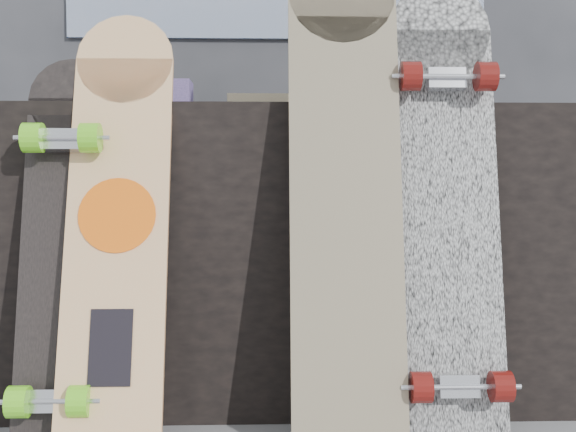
{
  "coord_description": "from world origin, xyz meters",
  "views": [
    {
      "loc": [
        -0.05,
        -1.57,
        0.61
      ],
      "look_at": [
        0.01,
        0.2,
        0.52
      ],
      "focal_mm": 45.0,
      "sensor_mm": 36.0,
      "label": 1
    }
  ],
  "objects_px": {
    "skateboard_dark": "(63,242)",
    "vendor_table": "(282,252)",
    "longboard_cascadia": "(447,196)",
    "longboard_geisha": "(118,210)",
    "longboard_celtic": "(345,170)"
  },
  "relations": [
    {
      "from": "skateboard_dark",
      "to": "vendor_table",
      "type": "bearing_deg",
      "value": 35.92
    },
    {
      "from": "vendor_table",
      "to": "longboard_cascadia",
      "type": "distance_m",
      "value": 0.56
    },
    {
      "from": "longboard_geisha",
      "to": "skateboard_dark",
      "type": "distance_m",
      "value": 0.15
    },
    {
      "from": "vendor_table",
      "to": "skateboard_dark",
      "type": "relative_size",
      "value": 1.76
    },
    {
      "from": "vendor_table",
      "to": "longboard_cascadia",
      "type": "height_order",
      "value": "longboard_cascadia"
    },
    {
      "from": "vendor_table",
      "to": "longboard_cascadia",
      "type": "bearing_deg",
      "value": -43.26
    },
    {
      "from": "vendor_table",
      "to": "longboard_geisha",
      "type": "height_order",
      "value": "longboard_geisha"
    },
    {
      "from": "longboard_celtic",
      "to": "skateboard_dark",
      "type": "bearing_deg",
      "value": 178.77
    },
    {
      "from": "vendor_table",
      "to": "skateboard_dark",
      "type": "bearing_deg",
      "value": -144.08
    },
    {
      "from": "longboard_celtic",
      "to": "longboard_cascadia",
      "type": "distance_m",
      "value": 0.26
    },
    {
      "from": "longboard_geisha",
      "to": "skateboard_dark",
      "type": "height_order",
      "value": "longboard_geisha"
    },
    {
      "from": "longboard_geisha",
      "to": "longboard_celtic",
      "type": "bearing_deg",
      "value": -2.15
    },
    {
      "from": "vendor_table",
      "to": "longboard_geisha",
      "type": "relative_size",
      "value": 1.56
    },
    {
      "from": "skateboard_dark",
      "to": "longboard_celtic",
      "type": "bearing_deg",
      "value": -1.23
    },
    {
      "from": "longboard_celtic",
      "to": "skateboard_dark",
      "type": "distance_m",
      "value": 0.68
    }
  ]
}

